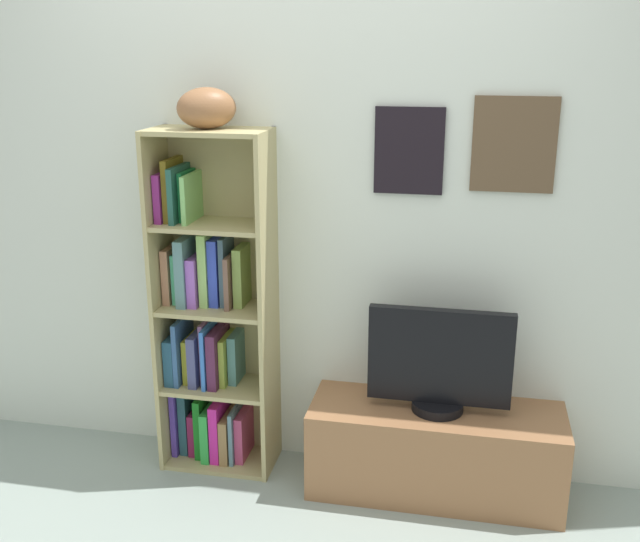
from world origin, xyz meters
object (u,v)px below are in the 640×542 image
object	(u,v)px
bookshelf	(210,323)
tv_stand	(435,451)
football	(207,108)
television	(440,363)

from	to	relation	value
bookshelf	tv_stand	bearing A→B (deg)	-4.63
football	television	size ratio (longest dim) A/B	0.41
bookshelf	football	size ratio (longest dim) A/B	6.32
bookshelf	television	size ratio (longest dim) A/B	2.59
football	television	distance (m)	1.43
tv_stand	bookshelf	bearing A→B (deg)	175.37
bookshelf	football	distance (m)	0.96
television	tv_stand	bearing A→B (deg)	-90.00
football	television	bearing A→B (deg)	-2.94
bookshelf	television	world-z (taller)	bookshelf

